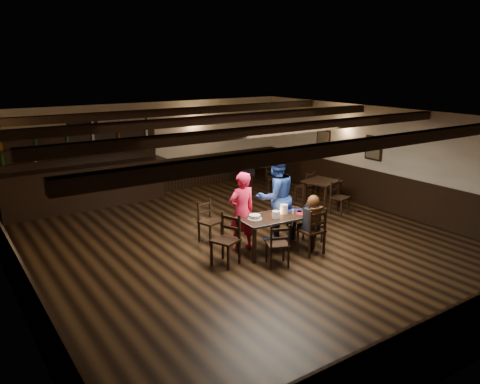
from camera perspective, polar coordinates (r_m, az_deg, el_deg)
ground at (r=10.08m, az=0.73°, el=-6.53°), size 10.00×10.00×0.00m
room_shell at (r=9.60m, az=0.68°, el=3.26°), size 9.02×10.02×2.71m
dining_table at (r=9.63m, az=4.41°, el=-3.40°), size 1.61×0.89×0.75m
chair_near_left at (r=8.92m, az=4.74°, el=-6.09°), size 0.52×0.51×0.87m
chair_near_right at (r=9.55m, az=9.03°, el=-4.34°), size 0.46×0.44×0.98m
chair_end_left at (r=9.04m, az=-1.48°, el=-5.26°), size 0.58×0.59×0.99m
chair_end_right at (r=10.27m, az=8.54°, el=-3.59°), size 0.43×0.45×0.78m
chair_far_pushed at (r=10.20m, az=-3.98°, el=-3.15°), size 0.51×0.50×0.90m
woman_pink at (r=9.62m, az=0.23°, el=-2.36°), size 0.61×0.41×1.66m
man_blue at (r=10.14m, az=4.35°, el=-0.64°), size 0.99×0.80×1.94m
seated_person at (r=9.52m, az=8.83°, el=-2.81°), size 0.33×0.49×0.80m
cake at (r=9.38m, az=1.82°, el=-3.08°), size 0.29×0.29×0.09m
plate_stack_a at (r=9.46m, az=4.42°, el=-2.74°), size 0.16×0.16×0.15m
plate_stack_b at (r=9.75m, az=5.37°, el=-2.06°), size 0.17×0.17×0.20m
tea_light at (r=9.69m, az=4.46°, el=-2.61°), size 0.05×0.05×0.06m
salt_shaker at (r=9.78m, az=6.48°, el=-2.37°), size 0.04×0.04×0.09m
pepper_shaker at (r=9.76m, az=6.72°, el=-2.41°), size 0.04×0.04×0.09m
drink_glass at (r=9.81m, az=5.36°, el=-2.25°), size 0.06×0.06×0.10m
menu_red at (r=9.85m, az=7.36°, el=-2.52°), size 0.35×0.31×0.00m
menu_blue at (r=10.01m, az=6.56°, el=-2.21°), size 0.41×0.40×0.00m
bar_counter at (r=13.20m, az=-18.37°, el=1.28°), size 4.48×0.70×2.20m
back_table_a at (r=12.68m, az=9.96°, el=0.94°), size 0.99×0.99×0.75m
back_table_b at (r=14.59m, az=2.49°, el=3.05°), size 1.06×1.06×0.75m
bg_patron_left at (r=14.20m, az=1.02°, el=3.43°), size 0.29×0.39×0.71m
bg_patron_right at (r=15.03m, az=4.82°, el=4.05°), size 0.27×0.38×0.71m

